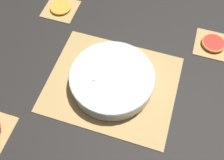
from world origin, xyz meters
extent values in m
plane|color=black|center=(0.00, 0.00, 0.00)|extent=(6.00, 6.00, 0.00)
cube|color=tan|center=(0.00, 0.00, 0.00)|extent=(0.46, 0.38, 0.01)
cube|color=brown|center=(-0.17, 0.00, 0.00)|extent=(0.01, 0.37, 0.00)
cube|color=brown|center=(-0.10, 0.00, 0.00)|extent=(0.01, 0.37, 0.00)
cube|color=brown|center=(-0.03, 0.00, 0.00)|extent=(0.01, 0.37, 0.00)
cube|color=brown|center=(0.03, 0.00, 0.00)|extent=(0.01, 0.37, 0.00)
cube|color=brown|center=(0.10, 0.00, 0.00)|extent=(0.01, 0.37, 0.00)
cube|color=brown|center=(0.17, 0.00, 0.00)|extent=(0.01, 0.37, 0.00)
cube|color=tan|center=(-0.33, -0.29, 0.00)|extent=(0.14, 0.14, 0.01)
cube|color=brown|center=(-0.35, -0.29, 0.00)|extent=(0.00, 0.14, 0.00)
cube|color=brown|center=(-0.31, -0.29, 0.00)|extent=(0.00, 0.14, 0.00)
cube|color=tan|center=(0.33, -0.29, 0.00)|extent=(0.14, 0.14, 0.01)
cube|color=brown|center=(0.29, -0.29, 0.00)|extent=(0.00, 0.14, 0.00)
cube|color=brown|center=(0.32, -0.29, 0.00)|extent=(0.00, 0.14, 0.00)
cube|color=brown|center=(0.34, -0.29, 0.00)|extent=(0.00, 0.14, 0.00)
cube|color=brown|center=(0.37, -0.29, 0.00)|extent=(0.00, 0.14, 0.00)
cylinder|color=silver|center=(0.00, 0.00, 0.03)|extent=(0.30, 0.30, 0.06)
torus|color=silver|center=(0.00, 0.00, 0.06)|extent=(0.30, 0.30, 0.01)
cylinder|color=#F7EFC6|center=(0.08, -0.05, 0.04)|extent=(0.03, 0.03, 0.01)
cylinder|color=#F7EFC6|center=(-0.03, 0.00, 0.04)|extent=(0.03, 0.03, 0.01)
cylinder|color=#F7EFC6|center=(0.02, 0.00, 0.04)|extent=(0.03, 0.03, 0.01)
cylinder|color=#F7EFC6|center=(0.03, 0.10, 0.03)|extent=(0.03, 0.03, 0.01)
cylinder|color=#F7EFC6|center=(-0.11, -0.04, 0.02)|extent=(0.03, 0.03, 0.01)
cylinder|color=#F7EFC6|center=(-0.01, 0.04, 0.03)|extent=(0.03, 0.03, 0.01)
cylinder|color=#F7EFC6|center=(0.00, -0.01, 0.05)|extent=(0.03, 0.03, 0.01)
cylinder|color=#F7EFC6|center=(0.02, -0.05, 0.04)|extent=(0.03, 0.03, 0.01)
cube|color=#EFEACC|center=(0.10, 0.01, 0.04)|extent=(0.02, 0.02, 0.02)
cube|color=#EFEACC|center=(-0.04, -0.08, 0.02)|extent=(0.03, 0.03, 0.03)
cube|color=#EFEACC|center=(-0.01, 0.09, 0.02)|extent=(0.02, 0.02, 0.02)
cube|color=#EFEACC|center=(0.01, -0.09, 0.03)|extent=(0.03, 0.03, 0.03)
cube|color=#EFEACC|center=(-0.08, -0.03, 0.03)|extent=(0.03, 0.03, 0.03)
cube|color=#EFEACC|center=(-0.08, 0.05, 0.03)|extent=(0.02, 0.02, 0.02)
ellipsoid|color=#F9A338|center=(-0.10, 0.01, 0.03)|extent=(0.03, 0.02, 0.01)
ellipsoid|color=#F9A338|center=(-0.02, -0.09, 0.05)|extent=(0.03, 0.02, 0.02)
ellipsoid|color=red|center=(-0.03, 0.11, 0.02)|extent=(0.03, 0.02, 0.01)
ellipsoid|color=#F9A338|center=(0.02, 0.06, 0.05)|extent=(0.03, 0.01, 0.01)
ellipsoid|color=red|center=(0.06, 0.10, 0.02)|extent=(0.03, 0.02, 0.01)
ellipsoid|color=#F9A338|center=(0.04, -0.08, 0.03)|extent=(0.03, 0.01, 0.01)
ellipsoid|color=#F9A338|center=(-0.04, 0.03, 0.02)|extent=(0.03, 0.02, 0.01)
ellipsoid|color=red|center=(0.05, 0.04, 0.06)|extent=(0.03, 0.02, 0.01)
cylinder|color=#F9A338|center=(0.33, -0.29, 0.01)|extent=(0.08, 0.08, 0.01)
torus|color=#F4A82D|center=(0.33, -0.29, 0.01)|extent=(0.09, 0.09, 0.01)
cylinder|color=red|center=(-0.33, -0.29, 0.01)|extent=(0.08, 0.08, 0.01)
torus|color=orange|center=(-0.33, -0.29, 0.01)|extent=(0.09, 0.09, 0.01)
camera|label=1|loc=(-0.14, 0.45, 0.83)|focal=42.00mm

